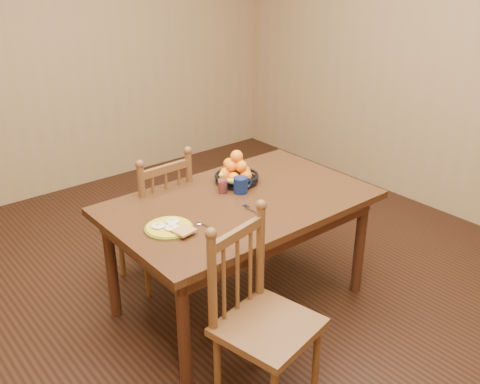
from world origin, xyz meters
TOP-DOWN VIEW (x-y plane):
  - room at (0.00, 0.00)m, footprint 4.52×5.02m
  - dining_table at (0.00, 0.00)m, footprint 1.60×1.00m
  - chair_far at (-0.26, 0.57)m, footprint 0.45×0.43m
  - chair_near at (-0.44, -0.70)m, footprint 0.53×0.51m
  - breakfast_plate at (-0.54, -0.05)m, footprint 0.26×0.29m
  - fork at (-0.05, -0.16)m, footprint 0.04×0.18m
  - spoon at (-0.37, -0.12)m, footprint 0.04×0.16m
  - coffee_mug at (0.07, 0.08)m, footprint 0.13×0.09m
  - juice_glass at (-0.02, 0.15)m, footprint 0.06×0.06m
  - fruit_bowl at (0.15, 0.22)m, footprint 0.29×0.29m

SIDE VIEW (x-z plane):
  - chair_far at x=-0.26m, z-range -0.01..0.95m
  - chair_near at x=-0.44m, z-range -0.01..0.98m
  - dining_table at x=0.00m, z-range 0.29..1.04m
  - fork at x=-0.05m, z-range 0.75..0.76m
  - spoon at x=-0.37m, z-range 0.75..0.76m
  - breakfast_plate at x=-0.54m, z-range 0.74..0.78m
  - juice_glass at x=-0.02m, z-range 0.75..0.84m
  - coffee_mug at x=0.07m, z-range 0.75..0.85m
  - fruit_bowl at x=0.15m, z-range 0.71..0.93m
  - room at x=0.00m, z-range -0.01..2.71m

